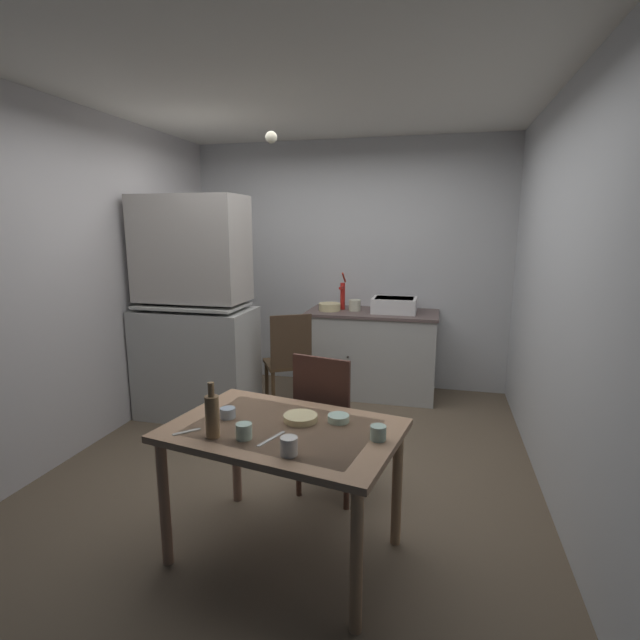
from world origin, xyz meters
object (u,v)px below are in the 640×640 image
Objects in this scene: chair_far_side at (329,423)px; teacup_cream at (378,433)px; dining_table at (283,444)px; hutch_cabinet at (195,316)px; mixing_bowl_counter at (330,307)px; hand_pump at (343,294)px; chair_by_counter at (289,360)px; serving_bowl_wide at (300,418)px; glass_bottle at (212,415)px; sink_basin at (394,305)px.

chair_far_side is 12.44× the size of teacup_cream.
dining_table is 0.63m from chair_far_side.
hutch_cabinet is 2.53m from teacup_cream.
hutch_cabinet is 1.39m from mixing_bowl_counter.
chair_by_counter is (-0.36, -0.75, -0.54)m from hand_pump.
glass_bottle is (-0.36, -0.29, 0.10)m from serving_bowl_wide.
hutch_cabinet reaches higher than mixing_bowl_counter.
dining_table is 0.51m from teacup_cream.
hutch_cabinet is at bearing 132.99° from serving_bowl_wide.
sink_basin is 0.55m from hand_pump.
hutch_cabinet is 2.09× the size of chair_by_counter.
hutch_cabinet reaches higher than chair_far_side.
hutch_cabinet is 2.14m from serving_bowl_wide.
mixing_bowl_counter is at bearing 40.95° from hutch_cabinet.
chair_far_side is at bearing 85.92° from serving_bowl_wide.
mixing_bowl_counter is 0.17× the size of dining_table.
glass_bottle is at bearing -147.27° from dining_table.
sink_basin reaches higher than chair_far_side.
teacup_cream is 0.81m from glass_bottle.
dining_table is 0.16m from serving_bowl_wide.
chair_far_side is 5.34× the size of serving_bowl_wide.
hutch_cabinet is at bearing 138.14° from teacup_cream.
chair_by_counter reaches higher than serving_bowl_wide.
mixing_bowl_counter is at bearing 102.77° from chair_far_side.
glass_bottle reaches higher than chair_far_side.
teacup_cream is at bearing -72.16° from mixing_bowl_counter.
hand_pump is 1.74× the size of mixing_bowl_counter.
dining_table is 1.34× the size of chair_by_counter.
teacup_cream is (0.49, -0.03, 0.13)m from dining_table.
dining_table is at bearing 176.76° from teacup_cream.
mixing_bowl_counter is 1.24× the size of serving_bowl_wide.
dining_table is at bearing -73.01° from chair_by_counter.
sink_basin is at bearing 77.61° from glass_bottle.
chair_far_side is 0.79m from teacup_cream.
hand_pump is at bearing 40.76° from hutch_cabinet.
chair_far_side is 1.01× the size of chair_by_counter.
hand_pump reaches higher than chair_far_side.
chair_by_counter is 2.15m from glass_bottle.
glass_bottle reaches higher than mixing_bowl_counter.
chair_far_side is at bearing -77.23° from mixing_bowl_counter.
mixing_bowl_counter is at bearing -140.97° from hand_pump.
sink_basin is 2.66m from teacup_cream.
chair_by_counter is 2.24m from teacup_cream.
teacup_cream is at bearing -75.06° from hand_pump.
glass_bottle reaches higher than dining_table.
hand_pump is 0.99m from chair_by_counter.
hand_pump is (1.16, 1.00, 0.11)m from hutch_cabinet.
hutch_cabinet reaches higher than teacup_cream.
chair_far_side is 3.46× the size of glass_bottle.
sink_basin is at bearing 93.74° from teacup_cream.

